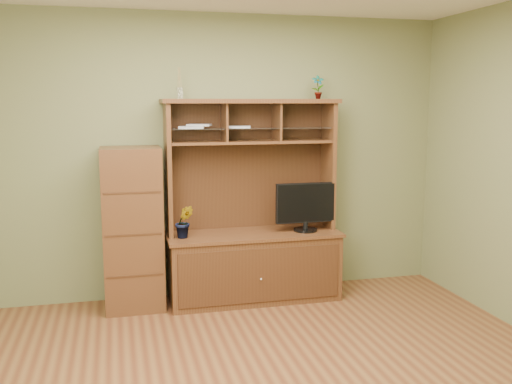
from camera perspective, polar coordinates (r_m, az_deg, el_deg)
name	(u,v)px	position (r m, az deg, el deg)	size (l,w,h in m)	color
room	(273,186)	(3.59, 1.74, 0.63)	(4.54, 4.04, 2.74)	#572D18
media_hutch	(253,245)	(5.46, -0.32, -5.32)	(1.66, 0.61, 1.90)	#3F2012
monitor	(306,206)	(5.44, 5.00, -1.38)	(0.59, 0.23, 0.46)	black
orchid_plant	(184,222)	(5.21, -7.19, -2.96)	(0.17, 0.13, 0.30)	#27551D
top_plant	(318,87)	(5.56, 6.21, 10.39)	(0.12, 0.08, 0.23)	#2D5F21
reed_diffuser	(179,87)	(5.26, -7.66, 10.41)	(0.06, 0.06, 0.28)	silver
magazines	(209,126)	(5.30, -4.68, 6.55)	(0.70, 0.22, 0.04)	#A6A5AA
side_cabinet	(133,229)	(5.28, -12.22, -3.61)	(0.53, 0.48, 1.48)	#3F2012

